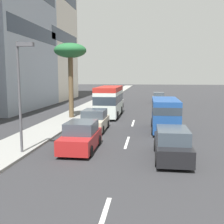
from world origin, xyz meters
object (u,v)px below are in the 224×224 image
van_lead (165,113)px  car_second (81,137)px  street_lamp (21,84)px  car_fourth (94,121)px  car_sixth (172,144)px  car_third (115,102)px  car_seventh (158,98)px  palm_tree (70,54)px  minibus_fifth (109,100)px

van_lead → car_second: (-6.27, 5.20, -0.66)m
street_lamp → car_fourth: bearing=-19.7°
van_lead → car_sixth: 7.32m
car_third → street_lamp: bearing=-6.3°
car_seventh → palm_tree: (-17.19, 9.32, 5.66)m
street_lamp → car_sixth: bearing=-87.8°
car_second → car_seventh: bearing=169.0°
car_fourth → car_sixth: car_fourth is taller
van_lead → car_third: van_lead is taller
car_seventh → street_lamp: street_lamp is taller
car_fourth → street_lamp: (-7.07, 2.54, 3.11)m
car_sixth → car_seventh: 29.43m
car_third → palm_tree: (-9.33, 3.31, 5.66)m
car_third → car_fourth: (-14.82, -0.13, -0.01)m
car_sixth → palm_tree: size_ratio=0.61×
car_fourth → car_sixth: (-6.76, -5.48, -0.00)m
car_fourth → palm_tree: 8.61m
van_lead → street_lamp: size_ratio=0.90×
car_second → palm_tree: (11.22, 3.79, 5.67)m
palm_tree → street_lamp: palm_tree is taller
van_lead → minibus_fifth: (6.99, 5.41, 0.29)m
van_lead → car_sixth: size_ratio=1.21×
car_fourth → car_seventh: car_seventh is taller
car_fourth → street_lamp: 8.13m
car_seventh → street_lamp: size_ratio=0.72×
car_seventh → car_sixth: bearing=179.2°
van_lead → car_fourth: 5.62m
car_seventh → palm_tree: palm_tree is taller
car_sixth → street_lamp: (-0.31, 8.02, 3.11)m
car_seventh → car_third: bearing=142.6°
car_sixth → palm_tree: (12.24, 8.92, 5.68)m
van_lead → car_seventh: bearing=-0.8°
car_fourth → street_lamp: street_lamp is taller
minibus_fifth → car_sixth: bearing=20.5°
car_seventh → car_fourth: bearing=165.5°
car_third → car_seventh: bearing=142.6°
van_lead → car_second: size_ratio=1.34×
minibus_fifth → car_sixth: 15.28m
van_lead → car_sixth: bearing=179.5°
car_second → car_seventh: car_seventh is taller
car_fourth → palm_tree: (5.48, 3.44, 5.68)m
van_lead → street_lamp: 11.37m
car_fourth → street_lamp: bearing=-19.7°
car_fourth → minibus_fifth: size_ratio=0.58×
van_lead → palm_tree: size_ratio=0.73×
car_second → street_lamp: 4.44m
car_sixth → car_fourth: bearing=39.1°
car_second → minibus_fifth: bearing=-179.1°
car_fourth → van_lead: bearing=95.5°
car_fourth → street_lamp: size_ratio=0.68×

